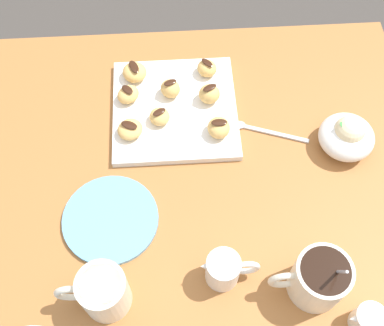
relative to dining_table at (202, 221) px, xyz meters
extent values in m
plane|color=#423D38|center=(0.00, 0.00, -0.61)|extent=(8.00, 8.00, 0.00)
cube|color=#A36633|center=(0.00, 0.00, 0.12)|extent=(0.93, 0.88, 0.04)
cube|color=#A36633|center=(-0.40, -0.38, -0.25)|extent=(0.07, 0.07, 0.71)
cube|color=#A36633|center=(0.40, -0.38, -0.25)|extent=(0.07, 0.07, 0.71)
cube|color=white|center=(0.05, -0.20, 0.15)|extent=(0.26, 0.26, 0.02)
cylinder|color=silver|center=(-0.18, 0.19, 0.19)|extent=(0.10, 0.10, 0.10)
torus|color=silver|center=(-0.12, 0.19, 0.19)|extent=(0.06, 0.01, 0.06)
cylinder|color=black|center=(-0.18, 0.19, 0.23)|extent=(0.08, 0.08, 0.01)
cylinder|color=silver|center=(-0.20, 0.19, 0.22)|extent=(0.01, 0.04, 0.13)
cylinder|color=silver|center=(0.18, 0.19, 0.19)|extent=(0.08, 0.08, 0.10)
torus|color=silver|center=(0.23, 0.19, 0.19)|extent=(0.06, 0.01, 0.06)
cylinder|color=black|center=(0.18, 0.19, 0.23)|extent=(0.07, 0.07, 0.01)
cylinder|color=white|center=(-0.02, 0.16, 0.17)|extent=(0.06, 0.06, 0.07)
cone|color=white|center=(0.01, 0.16, 0.20)|extent=(0.02, 0.02, 0.02)
torus|color=white|center=(-0.06, 0.16, 0.18)|extent=(0.05, 0.01, 0.05)
cylinder|color=white|center=(-0.02, 0.16, 0.20)|extent=(0.05, 0.05, 0.01)
ellipsoid|color=white|center=(-0.30, -0.10, 0.17)|extent=(0.11, 0.11, 0.06)
sphere|color=#F4E5B2|center=(-0.30, -0.10, 0.19)|extent=(0.06, 0.06, 0.06)
ellipsoid|color=green|center=(-0.28, -0.10, 0.21)|extent=(0.03, 0.02, 0.01)
cylinder|color=white|center=(-0.26, 0.26, 0.16)|extent=(0.05, 0.05, 0.05)
cone|color=white|center=(-0.23, 0.26, 0.18)|extent=(0.02, 0.02, 0.02)
cylinder|color=#381E11|center=(-0.26, 0.26, 0.19)|extent=(0.04, 0.04, 0.01)
cylinder|color=#66A8DB|center=(0.18, 0.04, 0.14)|extent=(0.18, 0.18, 0.01)
cube|color=silver|center=(-0.16, -0.13, 0.14)|extent=(0.14, 0.06, 0.00)
ellipsoid|color=silver|center=(-0.09, -0.16, 0.14)|extent=(0.03, 0.02, 0.01)
ellipsoid|color=#E5B260|center=(-0.03, -0.29, 0.17)|extent=(0.06, 0.06, 0.03)
ellipsoid|color=#381E11|center=(-0.03, -0.29, 0.19)|extent=(0.03, 0.03, 0.00)
ellipsoid|color=#E5B260|center=(0.08, -0.17, 0.17)|extent=(0.06, 0.06, 0.03)
ellipsoid|color=#381E11|center=(0.08, -0.17, 0.18)|extent=(0.03, 0.03, 0.00)
ellipsoid|color=#E5B260|center=(-0.03, -0.22, 0.17)|extent=(0.05, 0.05, 0.04)
ellipsoid|color=#381E11|center=(-0.03, -0.22, 0.19)|extent=(0.04, 0.03, 0.00)
ellipsoid|color=#E5B260|center=(0.15, -0.23, 0.17)|extent=(0.06, 0.06, 0.03)
ellipsoid|color=#381E11|center=(0.15, -0.23, 0.19)|extent=(0.03, 0.03, 0.00)
ellipsoid|color=#E5B260|center=(0.05, -0.24, 0.17)|extent=(0.06, 0.06, 0.04)
ellipsoid|color=#381E11|center=(0.05, -0.24, 0.19)|extent=(0.03, 0.02, 0.00)
ellipsoid|color=#E5B260|center=(0.14, -0.14, 0.17)|extent=(0.07, 0.07, 0.03)
ellipsoid|color=#381E11|center=(0.14, -0.14, 0.18)|extent=(0.04, 0.03, 0.00)
ellipsoid|color=#E5B260|center=(-0.04, -0.13, 0.17)|extent=(0.05, 0.05, 0.04)
ellipsoid|color=#381E11|center=(-0.04, -0.13, 0.19)|extent=(0.03, 0.02, 0.00)
ellipsoid|color=#E5B260|center=(0.13, -0.29, 0.17)|extent=(0.07, 0.07, 0.03)
ellipsoid|color=#381E11|center=(0.13, -0.29, 0.19)|extent=(0.03, 0.04, 0.00)
camera|label=1|loc=(0.05, 0.42, 1.01)|focal=45.96mm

